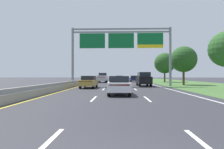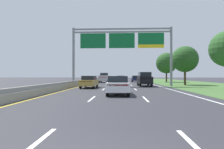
% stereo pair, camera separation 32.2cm
% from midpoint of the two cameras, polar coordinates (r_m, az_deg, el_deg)
% --- Properties ---
extents(ground_plane, '(220.00, 220.00, 0.00)m').
position_cam_midpoint_polar(ground_plane, '(37.72, 2.67, -2.74)').
color(ground_plane, '#2B2B30').
extents(lane_striping, '(11.96, 106.00, 0.01)m').
position_cam_midpoint_polar(lane_striping, '(37.26, 2.67, -2.76)').
color(lane_striping, white).
rests_on(lane_striping, ground).
extents(grass_verge_right, '(14.00, 110.00, 0.02)m').
position_cam_midpoint_polar(grass_verge_right, '(40.21, 22.99, -2.55)').
color(grass_verge_right, '#3D602D').
rests_on(grass_verge_right, ground).
extents(median_barrier_concrete, '(0.60, 110.00, 0.85)m').
position_cam_midpoint_polar(median_barrier_concrete, '(38.28, -7.27, -2.17)').
color(median_barrier_concrete, gray).
rests_on(median_barrier_concrete, ground).
extents(overhead_sign_gantry, '(15.06, 0.42, 8.85)m').
position_cam_midpoint_polar(overhead_sign_gantry, '(29.00, 3.26, 9.11)').
color(overhead_sign_gantry, gray).
rests_on(overhead_sign_gantry, ground).
extents(pickup_truck_silver, '(2.09, 5.43, 2.20)m').
position_cam_midpoint_polar(pickup_truck_silver, '(43.54, -2.22, -0.99)').
color(pickup_truck_silver, '#B2B5BA').
rests_on(pickup_truck_silver, ground).
extents(car_white_centre_lane_sedan, '(1.90, 4.43, 1.57)m').
position_cam_midpoint_polar(car_white_centre_lane_sedan, '(16.16, 2.30, -3.12)').
color(car_white_centre_lane_sedan, silver).
rests_on(car_white_centre_lane_sedan, ground).
extents(car_gold_left_lane_sedan, '(1.92, 4.44, 1.57)m').
position_cam_midpoint_polar(car_gold_left_lane_sedan, '(24.80, -6.44, -2.13)').
color(car_gold_left_lane_sedan, '#A38438').
rests_on(car_gold_left_lane_sedan, ground).
extents(car_black_right_lane_suv, '(1.94, 4.71, 2.11)m').
position_cam_midpoint_polar(car_black_right_lane_suv, '(29.52, 9.97, -1.28)').
color(car_black_right_lane_suv, black).
rests_on(car_black_right_lane_suv, ground).
extents(car_red_centre_lane_sedan, '(1.84, 4.41, 1.57)m').
position_cam_midpoint_polar(car_red_centre_lane_sedan, '(48.06, 2.84, -1.23)').
color(car_red_centre_lane_sedan, maroon).
rests_on(car_red_centre_lane_sedan, ground).
extents(car_navy_right_lane_sedan, '(1.89, 4.43, 1.57)m').
position_cam_midpoint_polar(car_navy_right_lane_sedan, '(48.27, 7.17, -1.22)').
color(car_navy_right_lane_sedan, '#161E47').
rests_on(car_navy_right_lane_sedan, ground).
extents(roadside_tree_mid, '(4.43, 4.43, 6.60)m').
position_cam_midpoint_polar(roadside_tree_mid, '(34.85, 21.21, 4.28)').
color(roadside_tree_mid, '#4C3823').
rests_on(roadside_tree_mid, ground).
extents(roadside_tree_far, '(5.00, 5.00, 7.12)m').
position_cam_midpoint_polar(roadside_tree_far, '(48.16, 16.14, 3.30)').
color(roadside_tree_far, '#4C3823').
rests_on(roadside_tree_far, ground).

